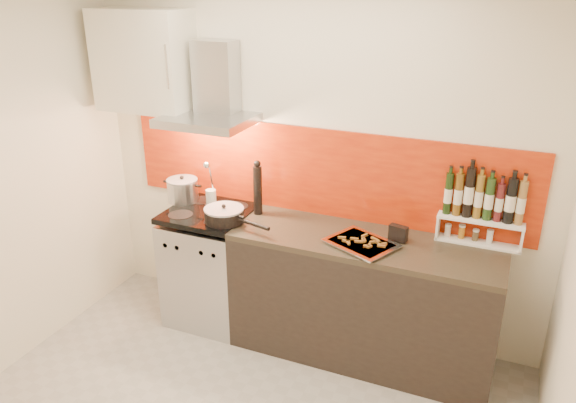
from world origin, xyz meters
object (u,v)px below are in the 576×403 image
at_px(counter, 363,298).
at_px(baking_tray, 362,243).
at_px(range_stove, 212,266).
at_px(pepper_mill, 258,188).
at_px(stock_pot, 183,190).
at_px(saute_pan, 225,215).

height_order(counter, baking_tray, baking_tray).
xyz_separation_m(range_stove, pepper_mill, (0.35, 0.12, 0.66)).
relative_size(pepper_mill, baking_tray, 0.79).
bearing_deg(stock_pot, baking_tray, -7.21).
height_order(range_stove, baking_tray, baking_tray).
xyz_separation_m(stock_pot, saute_pan, (0.49, -0.22, -0.04)).
xyz_separation_m(stock_pot, baking_tray, (1.48, -0.19, -0.08)).
distance_m(stock_pot, baking_tray, 1.49).
relative_size(stock_pot, saute_pan, 0.44).
distance_m(counter, stock_pot, 1.58).
distance_m(range_stove, pepper_mill, 0.75).
xyz_separation_m(pepper_mill, baking_tray, (0.85, -0.21, -0.18)).
distance_m(saute_pan, pepper_mill, 0.31).
distance_m(range_stove, saute_pan, 0.57).
bearing_deg(saute_pan, baking_tray, 1.86).
distance_m(stock_pot, pepper_mill, 0.64).
height_order(stock_pot, saute_pan, stock_pot).
relative_size(counter, stock_pot, 7.58).
height_order(counter, stock_pot, stock_pot).
relative_size(counter, saute_pan, 3.35).
relative_size(counter, pepper_mill, 4.40).
relative_size(range_stove, counter, 0.51).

